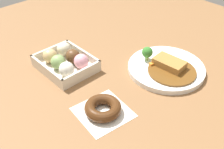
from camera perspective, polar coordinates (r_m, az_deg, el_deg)
name	(u,v)px	position (r m, az deg, el deg)	size (l,w,h in m)	color
ground_plane	(116,77)	(0.91, 0.79, -0.52)	(1.60, 1.60, 0.00)	brown
curry_plate	(166,67)	(0.95, 11.30, 1.52)	(0.26, 0.26, 0.07)	white
donut_box	(66,61)	(0.95, -9.74, 2.75)	(0.19, 0.16, 0.06)	beige
chocolate_ring_donut	(103,108)	(0.78, -1.91, -7.12)	(0.16, 0.16, 0.03)	white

